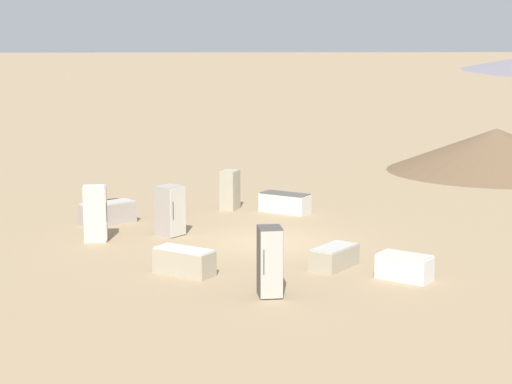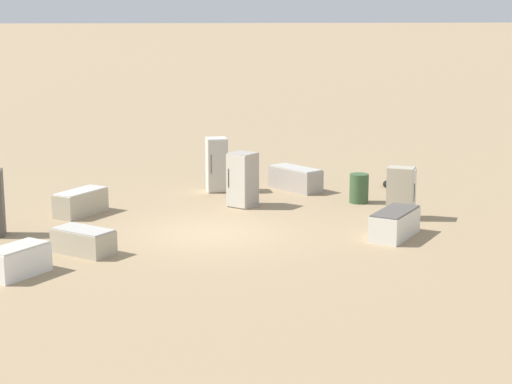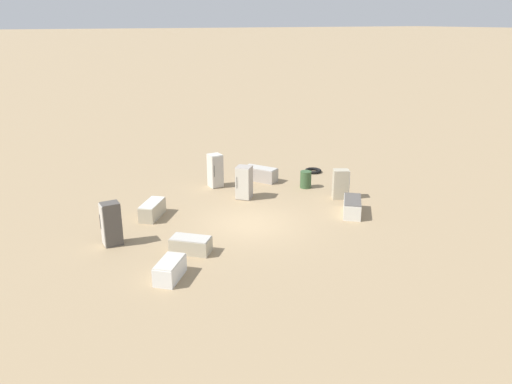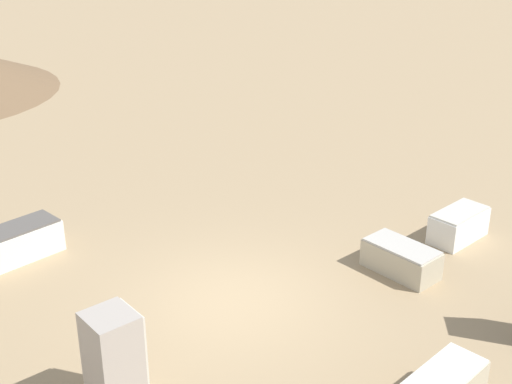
{
  "view_description": "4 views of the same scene",
  "coord_description": "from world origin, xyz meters",
  "px_view_note": "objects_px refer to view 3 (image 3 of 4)",
  "views": [
    {
      "loc": [
        26.21,
        -2.98,
        6.25
      ],
      "look_at": [
        0.5,
        -0.48,
        1.71
      ],
      "focal_mm": 60.0,
      "sensor_mm": 36.0,
      "label": 1
    },
    {
      "loc": [
        2.1,
        22.03,
        5.76
      ],
      "look_at": [
        -1.22,
        -0.06,
        1.08
      ],
      "focal_mm": 60.0,
      "sensor_mm": 36.0,
      "label": 2
    },
    {
      "loc": [
        9.08,
        18.06,
        8.49
      ],
      "look_at": [
        0.04,
        0.67,
        1.7
      ],
      "focal_mm": 35.0,
      "sensor_mm": 36.0,
      "label": 3
    },
    {
      "loc": [
        1.82,
        -11.45,
        7.38
      ],
      "look_at": [
        0.32,
        1.46,
        1.64
      ],
      "focal_mm": 50.0,
      "sensor_mm": 36.0,
      "label": 4
    }
  ],
  "objects_px": {
    "scrap_tire": "(313,171)",
    "rusty_barrel": "(306,179)",
    "discarded_fridge_4": "(341,184)",
    "discarded_fridge_7": "(215,171)",
    "discarded_fridge_6": "(244,182)",
    "discarded_fridge_0": "(111,224)",
    "discarded_fridge_8": "(170,270)",
    "discarded_fridge_3": "(152,210)",
    "discarded_fridge_1": "(191,245)",
    "discarded_fridge_5": "(352,207)",
    "discarded_fridge_2": "(260,174)"
  },
  "relations": [
    {
      "from": "scrap_tire",
      "to": "rusty_barrel",
      "type": "distance_m",
      "value": 2.94
    },
    {
      "from": "discarded_fridge_4",
      "to": "rusty_barrel",
      "type": "distance_m",
      "value": 2.32
    },
    {
      "from": "discarded_fridge_7",
      "to": "scrap_tire",
      "type": "xyz_separation_m",
      "value": [
        -6.11,
        0.21,
        -0.8
      ]
    },
    {
      "from": "rusty_barrel",
      "to": "discarded_fridge_6",
      "type": "bearing_deg",
      "value": -0.42
    },
    {
      "from": "discarded_fridge_0",
      "to": "rusty_barrel",
      "type": "relative_size",
      "value": 1.94
    },
    {
      "from": "discarded_fridge_6",
      "to": "rusty_barrel",
      "type": "height_order",
      "value": "discarded_fridge_6"
    },
    {
      "from": "discarded_fridge_7",
      "to": "scrap_tire",
      "type": "relative_size",
      "value": 1.83
    },
    {
      "from": "discarded_fridge_8",
      "to": "scrap_tire",
      "type": "bearing_deg",
      "value": -103.73
    },
    {
      "from": "discarded_fridge_8",
      "to": "discarded_fridge_0",
      "type": "bearing_deg",
      "value": -32.87
    },
    {
      "from": "discarded_fridge_4",
      "to": "scrap_tire",
      "type": "relative_size",
      "value": 1.53
    },
    {
      "from": "discarded_fridge_6",
      "to": "discarded_fridge_7",
      "type": "distance_m",
      "value": 2.43
    },
    {
      "from": "discarded_fridge_6",
      "to": "rusty_barrel",
      "type": "xyz_separation_m",
      "value": [
        -3.64,
        0.03,
        -0.37
      ]
    },
    {
      "from": "discarded_fridge_0",
      "to": "discarded_fridge_3",
      "type": "bearing_deg",
      "value": -48.55
    },
    {
      "from": "discarded_fridge_1",
      "to": "discarded_fridge_5",
      "type": "distance_m",
      "value": 8.0
    },
    {
      "from": "discarded_fridge_4",
      "to": "rusty_barrel",
      "type": "xyz_separation_m",
      "value": [
        0.62,
        -2.22,
        -0.29
      ]
    },
    {
      "from": "scrap_tire",
      "to": "discarded_fridge_1",
      "type": "bearing_deg",
      "value": 33.66
    },
    {
      "from": "discarded_fridge_2",
      "to": "discarded_fridge_6",
      "type": "relative_size",
      "value": 1.21
    },
    {
      "from": "discarded_fridge_1",
      "to": "scrap_tire",
      "type": "height_order",
      "value": "discarded_fridge_1"
    },
    {
      "from": "discarded_fridge_0",
      "to": "discarded_fridge_8",
      "type": "distance_m",
      "value": 3.95
    },
    {
      "from": "discarded_fridge_3",
      "to": "discarded_fridge_4",
      "type": "height_order",
      "value": "discarded_fridge_4"
    },
    {
      "from": "discarded_fridge_3",
      "to": "discarded_fridge_6",
      "type": "distance_m",
      "value": 4.84
    },
    {
      "from": "discarded_fridge_0",
      "to": "discarded_fridge_7",
      "type": "xyz_separation_m",
      "value": [
        -6.51,
        -4.84,
        0.01
      ]
    },
    {
      "from": "discarded_fridge_0",
      "to": "discarded_fridge_6",
      "type": "height_order",
      "value": "discarded_fridge_0"
    },
    {
      "from": "discarded_fridge_8",
      "to": "discarded_fridge_3",
      "type": "bearing_deg",
      "value": -60.45
    },
    {
      "from": "discarded_fridge_1",
      "to": "discarded_fridge_3",
      "type": "height_order",
      "value": "discarded_fridge_3"
    },
    {
      "from": "rusty_barrel",
      "to": "discarded_fridge_1",
      "type": "bearing_deg",
      "value": 29.13
    },
    {
      "from": "discarded_fridge_3",
      "to": "scrap_tire",
      "type": "bearing_deg",
      "value": -128.31
    },
    {
      "from": "discarded_fridge_6",
      "to": "scrap_tire",
      "type": "bearing_deg",
      "value": -115.37
    },
    {
      "from": "discarded_fridge_1",
      "to": "discarded_fridge_8",
      "type": "xyz_separation_m",
      "value": [
        1.37,
        1.63,
        0.04
      ]
    },
    {
      "from": "scrap_tire",
      "to": "discarded_fridge_2",
      "type": "bearing_deg",
      "value": -0.37
    },
    {
      "from": "discarded_fridge_8",
      "to": "discarded_fridge_5",
      "type": "bearing_deg",
      "value": -127.87
    },
    {
      "from": "discarded_fridge_5",
      "to": "rusty_barrel",
      "type": "height_order",
      "value": "rusty_barrel"
    },
    {
      "from": "discarded_fridge_2",
      "to": "discarded_fridge_8",
      "type": "height_order",
      "value": "discarded_fridge_2"
    },
    {
      "from": "discarded_fridge_1",
      "to": "rusty_barrel",
      "type": "bearing_deg",
      "value": 160.52
    },
    {
      "from": "discarded_fridge_3",
      "to": "discarded_fridge_0",
      "type": "bearing_deg",
      "value": 81.15
    },
    {
      "from": "scrap_tire",
      "to": "rusty_barrel",
      "type": "xyz_separation_m",
      "value": [
        1.94,
        2.18,
        0.36
      ]
    },
    {
      "from": "discarded_fridge_2",
      "to": "discarded_fridge_3",
      "type": "xyz_separation_m",
      "value": [
        6.87,
        2.55,
        -0.02
      ]
    },
    {
      "from": "discarded_fridge_0",
      "to": "discarded_fridge_1",
      "type": "distance_m",
      "value": 3.32
    },
    {
      "from": "discarded_fridge_1",
      "to": "discarded_fridge_8",
      "type": "bearing_deg",
      "value": 1.52
    },
    {
      "from": "discarded_fridge_6",
      "to": "discarded_fridge_8",
      "type": "height_order",
      "value": "discarded_fridge_6"
    },
    {
      "from": "discarded_fridge_8",
      "to": "discarded_fridge_7",
      "type": "bearing_deg",
      "value": -81.85
    },
    {
      "from": "discarded_fridge_1",
      "to": "rusty_barrel",
      "type": "xyz_separation_m",
      "value": [
        -8.17,
        -4.55,
        0.14
      ]
    },
    {
      "from": "discarded_fridge_1",
      "to": "scrap_tire",
      "type": "distance_m",
      "value": 12.15
    },
    {
      "from": "discarded_fridge_3",
      "to": "discarded_fridge_6",
      "type": "height_order",
      "value": "discarded_fridge_6"
    },
    {
      "from": "discarded_fridge_8",
      "to": "rusty_barrel",
      "type": "xyz_separation_m",
      "value": [
        -9.54,
        -6.19,
        0.11
      ]
    },
    {
      "from": "discarded_fridge_5",
      "to": "discarded_fridge_4",
      "type": "bearing_deg",
      "value": 105.65
    },
    {
      "from": "discarded_fridge_1",
      "to": "discarded_fridge_5",
      "type": "bearing_deg",
      "value": 133.88
    },
    {
      "from": "discarded_fridge_1",
      "to": "scrap_tire",
      "type": "bearing_deg",
      "value": 165.05
    },
    {
      "from": "discarded_fridge_5",
      "to": "discarded_fridge_7",
      "type": "xyz_separation_m",
      "value": [
        3.99,
        -6.6,
        0.53
      ]
    },
    {
      "from": "discarded_fridge_4",
      "to": "scrap_tire",
      "type": "distance_m",
      "value": 4.64
    }
  ]
}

